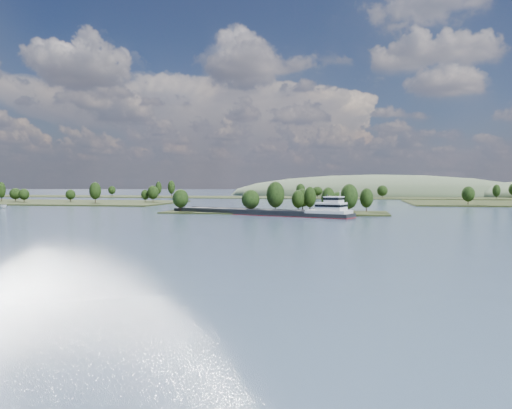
# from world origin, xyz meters

# --- Properties ---
(ground) EXTENTS (1800.00, 1800.00, 0.00)m
(ground) POSITION_xyz_m (0.00, 120.00, 0.00)
(ground) COLOR #3D4F6A
(ground) RESTS_ON ground
(tree_island) EXTENTS (100.00, 30.00, 14.80)m
(tree_island) POSITION_xyz_m (5.35, 178.94, 3.86)
(tree_island) COLOR black
(tree_island) RESTS_ON ground
(back_shoreline) EXTENTS (900.00, 60.00, 16.18)m
(back_shoreline) POSITION_xyz_m (7.42, 399.74, 0.65)
(back_shoreline) COLOR black
(back_shoreline) RESTS_ON ground
(hill_west) EXTENTS (320.00, 160.00, 44.00)m
(hill_west) POSITION_xyz_m (60.00, 500.00, 0.00)
(hill_west) COLOR #46573C
(hill_west) RESTS_ON ground
(cargo_barge) EXTENTS (82.63, 37.79, 11.39)m
(cargo_barge) POSITION_xyz_m (0.39, 164.67, 1.44)
(cargo_barge) COLOR black
(cargo_barge) RESTS_ON ground
(motorboat) EXTENTS (6.11, 4.97, 2.25)m
(motorboat) POSITION_xyz_m (-145.57, 189.29, 1.13)
(motorboat) COLOR silver
(motorboat) RESTS_ON ground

